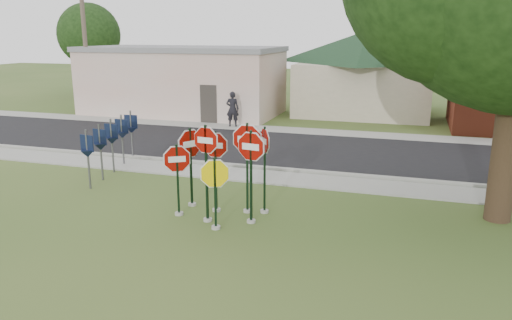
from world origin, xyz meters
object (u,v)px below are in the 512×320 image
(stop_sign_left, at_px, (177,171))
(pedestrian, at_px, (233,109))
(stop_sign_center, at_px, (206,160))
(stop_sign_yellow, at_px, (215,186))
(utility_pole_near, at_px, (84,34))

(stop_sign_left, xyz_separation_m, pedestrian, (-3.22, 13.17, -0.28))
(stop_sign_left, distance_m, pedestrian, 13.56)
(stop_sign_center, distance_m, pedestrian, 14.03)
(stop_sign_center, height_order, stop_sign_yellow, stop_sign_center)
(stop_sign_yellow, xyz_separation_m, utility_pole_near, (-14.30, 14.69, 3.77))
(stop_sign_center, bearing_deg, stop_sign_yellow, -46.65)
(stop_sign_left, xyz_separation_m, utility_pole_near, (-12.91, 14.05, 3.67))
(stop_sign_center, relative_size, stop_sign_left, 1.29)
(stop_sign_center, height_order, stop_sign_left, stop_sign_center)
(stop_sign_yellow, bearing_deg, stop_sign_center, 133.35)
(stop_sign_yellow, bearing_deg, pedestrian, 108.45)
(utility_pole_near, distance_m, pedestrian, 10.50)
(utility_pole_near, bearing_deg, stop_sign_left, -47.41)
(stop_sign_center, distance_m, utility_pole_near, 20.14)
(utility_pole_near, xyz_separation_m, pedestrian, (9.69, -0.87, -3.95))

